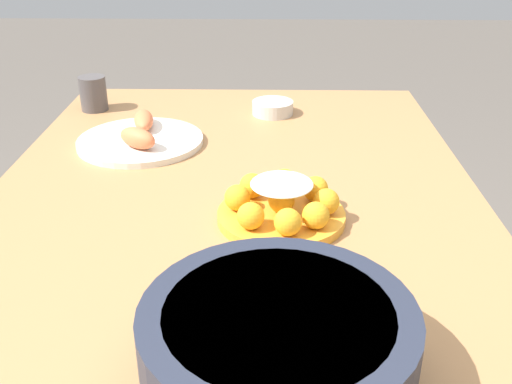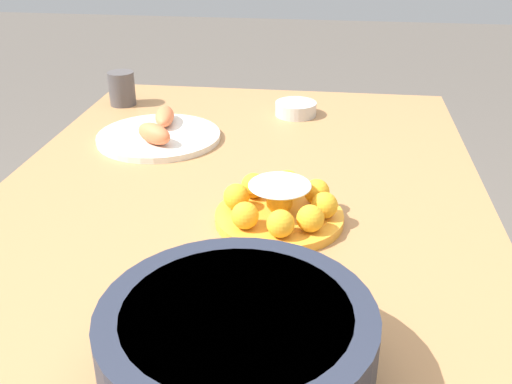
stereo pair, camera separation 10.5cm
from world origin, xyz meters
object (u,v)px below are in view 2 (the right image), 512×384
(sauce_bowl, at_px, (296,108))
(cup_near, at_px, (122,88))
(dining_table, at_px, (235,248))
(seafood_platter, at_px, (159,134))
(cake_plate, at_px, (280,207))
(serving_bowl, at_px, (237,344))

(sauce_bowl, bearing_deg, cup_near, -93.03)
(dining_table, relative_size, seafood_platter, 5.06)
(sauce_bowl, xyz_separation_m, cup_near, (-0.02, -0.47, 0.03))
(cake_plate, relative_size, sauce_bowl, 2.12)
(sauce_bowl, distance_m, cup_near, 0.47)
(serving_bowl, height_order, sauce_bowl, serving_bowl)
(seafood_platter, bearing_deg, sauce_bowl, 125.21)
(dining_table, xyz_separation_m, seafood_platter, (-0.29, -0.22, 0.11))
(dining_table, xyz_separation_m, cake_plate, (0.06, 0.09, 0.12))
(seafood_platter, relative_size, cup_near, 3.19)
(cup_near, bearing_deg, sauce_bowl, 86.97)
(serving_bowl, distance_m, sauce_bowl, 0.94)
(sauce_bowl, xyz_separation_m, seafood_platter, (0.21, -0.30, -0.00))
(sauce_bowl, relative_size, cup_near, 1.19)
(serving_bowl, bearing_deg, seafood_platter, -157.61)
(serving_bowl, bearing_deg, cake_plate, 178.09)
(dining_table, relative_size, cake_plate, 6.44)
(cake_plate, bearing_deg, serving_bowl, -1.91)
(cake_plate, height_order, cup_near, cup_near)
(cup_near, bearing_deg, cake_plate, 39.40)
(dining_table, bearing_deg, cup_near, -143.57)
(cup_near, bearing_deg, seafood_platter, 35.15)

